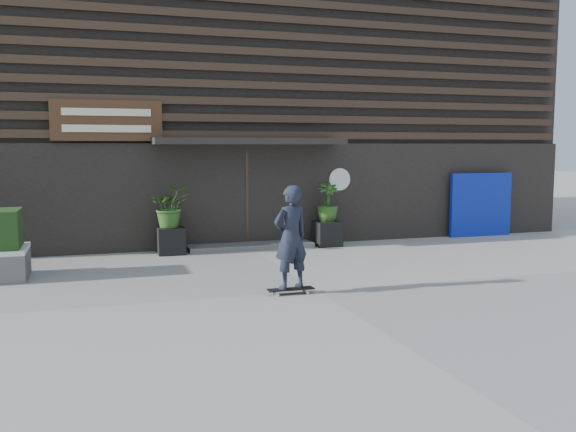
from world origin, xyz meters
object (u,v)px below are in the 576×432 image
object	(u,v)px
planter_pot_left	(171,241)
planter_pot_right	(327,234)
blue_tarp	(481,205)
skateboarder	(291,238)

from	to	relation	value
planter_pot_left	planter_pot_right	world-z (taller)	same
blue_tarp	skateboarder	distance (m)	8.46
blue_tarp	planter_pot_right	bearing A→B (deg)	-175.45
planter_pot_left	blue_tarp	bearing A→B (deg)	2.06
planter_pot_left	blue_tarp	xyz separation A→B (m)	(8.36, 0.30, 0.56)
planter_pot_right	skateboarder	distance (m)	5.14
planter_pot_left	planter_pot_right	distance (m)	3.80
planter_pot_right	skateboarder	size ratio (longest dim) A/B	0.33
planter_pot_right	blue_tarp	xyz separation A→B (m)	(4.56, 0.30, 0.56)
blue_tarp	skateboarder	xyz separation A→B (m)	(-6.96, -4.80, 0.09)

